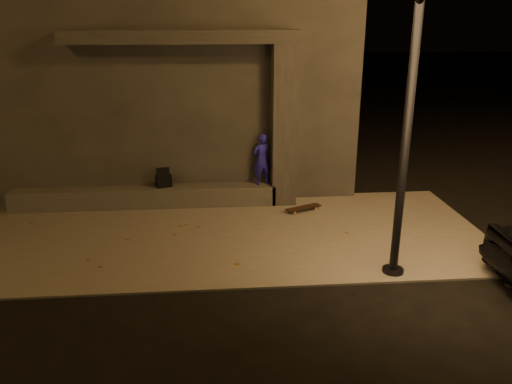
{
  "coord_description": "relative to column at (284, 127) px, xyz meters",
  "views": [
    {
      "loc": [
        0.13,
        -7.26,
        4.12
      ],
      "look_at": [
        0.92,
        2.0,
        0.9
      ],
      "focal_mm": 35.0,
      "sensor_mm": 36.0,
      "label": 1
    }
  ],
  "objects": [
    {
      "name": "skateboarder",
      "position": [
        -0.5,
        0.0,
        -0.75
      ],
      "size": [
        0.51,
        0.42,
        1.19
      ],
      "primitive_type": "imported",
      "rotation": [
        0.0,
        0.0,
        3.48
      ],
      "color": "#201AAA",
      "rests_on": "ledge"
    },
    {
      "name": "ledge",
      "position": [
        -3.2,
        0.0,
        -1.58
      ],
      "size": [
        6.0,
        0.55,
        0.45
      ],
      "primitive_type": "cube",
      "color": "#494643",
      "rests_on": "sidewalk"
    },
    {
      "name": "skateboard",
      "position": [
        0.39,
        -0.65,
        -1.72
      ],
      "size": [
        0.86,
        0.54,
        0.09
      ],
      "rotation": [
        0.0,
        0.0,
        0.41
      ],
      "color": "black",
      "rests_on": "sidewalk"
    },
    {
      "name": "column",
      "position": [
        0.0,
        0.0,
        0.0
      ],
      "size": [
        0.55,
        0.55,
        3.6
      ],
      "primitive_type": "cube",
      "color": "#32302E",
      "rests_on": "sidewalk"
    },
    {
      "name": "backpack",
      "position": [
        -2.75,
        0.0,
        -1.19
      ],
      "size": [
        0.39,
        0.32,
        0.48
      ],
      "rotation": [
        0.0,
        0.0,
        0.33
      ],
      "color": "black",
      "rests_on": "ledge"
    },
    {
      "name": "canopy",
      "position": [
        -2.2,
        0.05,
        1.94
      ],
      "size": [
        5.0,
        0.7,
        0.28
      ],
      "primitive_type": "cube",
      "color": "#32302E",
      "rests_on": "column"
    },
    {
      "name": "sidewalk",
      "position": [
        -1.7,
        -1.75,
        -1.82
      ],
      "size": [
        11.0,
        4.4,
        0.04
      ],
      "primitive_type": "cube",
      "color": "#6A655D",
      "rests_on": "ground"
    },
    {
      "name": "building",
      "position": [
        -2.7,
        2.74,
        0.77
      ],
      "size": [
        9.0,
        5.1,
        5.22
      ],
      "color": "#32302E",
      "rests_on": "ground"
    },
    {
      "name": "ground",
      "position": [
        -1.7,
        -3.75,
        -1.84
      ],
      "size": [
        120.0,
        120.0,
        0.0
      ],
      "primitive_type": "plane",
      "color": "black",
      "rests_on": "ground"
    },
    {
      "name": "street_lamp_0",
      "position": [
        1.41,
        -3.62,
        1.94
      ],
      "size": [
        0.36,
        0.36,
        6.62
      ],
      "color": "black",
      "rests_on": "ground"
    }
  ]
}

